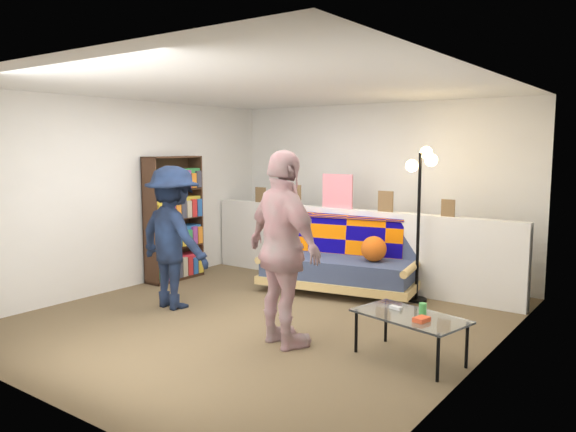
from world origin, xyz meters
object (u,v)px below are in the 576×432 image
object	(u,v)px
coffee_table	(411,318)
floor_lamp	(421,192)
person_right	(284,250)
futon_sofa	(342,261)
bookshelf	(174,223)
person_left	(173,237)

from	to	relation	value
coffee_table	floor_lamp	xyz separation A→B (m)	(-0.69, 1.80, 0.92)
person_right	floor_lamp	bearing A→B (deg)	-79.22
futon_sofa	bookshelf	distance (m)	2.36
coffee_table	person_right	xyz separation A→B (m)	(-1.08, -0.35, 0.53)
coffee_table	person_left	bearing A→B (deg)	-178.32
person_right	coffee_table	bearing A→B (deg)	-141.05
futon_sofa	person_left	world-z (taller)	person_left
floor_lamp	person_left	bearing A→B (deg)	-138.52
futon_sofa	bookshelf	xyz separation A→B (m)	(-2.19, -0.78, 0.40)
coffee_table	floor_lamp	bearing A→B (deg)	111.04
person_left	person_right	xyz separation A→B (m)	(1.74, -0.27, 0.09)
floor_lamp	person_right	xyz separation A→B (m)	(-0.39, -2.15, -0.39)
futon_sofa	person_left	bearing A→B (deg)	-125.07
bookshelf	person_left	size ratio (longest dim) A/B	1.05
coffee_table	bookshelf	bearing A→B (deg)	167.60
person_left	person_right	size ratio (longest dim) A/B	0.90
coffee_table	person_right	world-z (taller)	person_right
coffee_table	floor_lamp	size ratio (longest dim) A/B	0.57
bookshelf	floor_lamp	xyz separation A→B (m)	(3.13, 0.96, 0.50)
bookshelf	person_right	distance (m)	2.99
futon_sofa	coffee_table	bearing A→B (deg)	-44.78
futon_sofa	coffee_table	world-z (taller)	futon_sofa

